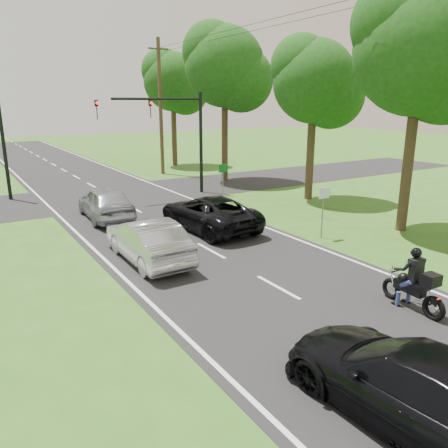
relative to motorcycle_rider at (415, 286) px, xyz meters
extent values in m
plane|color=#305A19|center=(-2.17, 3.07, -0.69)|extent=(140.00, 140.00, 0.00)
cube|color=black|center=(-2.17, 13.07, -0.69)|extent=(8.00, 100.00, 0.01)
cube|color=black|center=(-2.17, 19.07, -0.69)|extent=(60.00, 7.00, 0.01)
torus|color=black|center=(0.07, 0.76, -0.38)|extent=(0.19, 0.62, 0.62)
torus|color=black|center=(-0.06, -0.63, -0.38)|extent=(0.21, 0.68, 0.67)
cube|color=black|center=(0.01, 0.16, -0.10)|extent=(0.34, 0.91, 0.28)
sphere|color=black|center=(0.03, 0.39, 0.06)|extent=(0.32, 0.32, 0.32)
cube|color=black|center=(-0.02, -0.17, 0.06)|extent=(0.36, 0.54, 0.09)
cube|color=#FF0C07|center=(-0.07, -0.73, -0.08)|extent=(0.10, 0.04, 0.05)
cylinder|color=silver|center=(0.11, -0.36, -0.40)|extent=(0.15, 0.75, 0.08)
cylinder|color=black|center=(0.05, 0.58, 0.23)|extent=(0.58, 0.09, 0.03)
cube|color=black|center=(-0.04, -0.44, 0.34)|extent=(0.44, 0.41, 0.30)
cube|color=black|center=(0.00, 0.02, 0.47)|extent=(0.39, 0.24, 0.56)
sphere|color=black|center=(0.01, 0.09, 0.90)|extent=(0.28, 0.28, 0.28)
cylinder|color=navy|center=(-0.18, 0.35, -0.48)|extent=(0.12, 0.12, 0.42)
cylinder|color=navy|center=(0.23, 0.31, -0.48)|extent=(0.12, 0.12, 0.42)
imported|color=black|center=(-0.74, 9.68, 0.06)|extent=(2.77, 5.49, 1.49)
imported|color=#B1B0B5|center=(-4.59, 7.31, 0.07)|extent=(1.61, 4.58, 1.51)
imported|color=#9B9EA2|center=(-4.04, 13.79, 0.11)|extent=(2.11, 4.75, 1.59)
imported|color=black|center=(-3.87, -2.68, 0.05)|extent=(2.29, 5.11, 1.45)
cylinder|color=black|center=(3.03, 17.07, 2.31)|extent=(0.20, 0.20, 6.00)
cylinder|color=black|center=(0.33, 17.07, 4.91)|extent=(5.40, 0.14, 0.14)
imported|color=black|center=(-0.17, 17.07, 4.36)|extent=(0.16, 0.36, 1.00)
imported|color=black|center=(-3.17, 17.07, 4.36)|extent=(0.16, 0.36, 1.00)
sphere|color=#FF0C07|center=(-0.17, 16.89, 4.69)|extent=(0.16, 0.16, 0.16)
sphere|color=#FF0C07|center=(-3.17, 16.89, 4.69)|extent=(0.16, 0.16, 0.16)
cylinder|color=black|center=(-7.37, 21.07, 2.31)|extent=(0.20, 0.20, 6.00)
cylinder|color=brown|center=(4.03, 25.07, 4.31)|extent=(0.28, 0.28, 10.00)
cube|color=brown|center=(4.03, 25.07, 8.51)|extent=(1.60, 0.10, 0.10)
cylinder|color=slate|center=(2.53, 6.07, 0.31)|extent=(0.05, 0.05, 2.00)
cube|color=silver|center=(2.53, 6.04, 1.21)|extent=(0.55, 0.04, 0.45)
cylinder|color=slate|center=(2.73, 14.07, 0.31)|extent=(0.05, 0.05, 2.00)
cube|color=#0C591E|center=(2.73, 14.04, 1.21)|extent=(0.55, 0.04, 0.45)
cylinder|color=#332316|center=(6.33, 5.07, 2.67)|extent=(0.44, 0.44, 6.72)
sphere|color=#173C10|center=(6.33, 5.07, 6.75)|extent=(5.25, 5.25, 5.25)
sphere|color=#173C10|center=(7.21, 4.37, 5.91)|extent=(4.20, 4.20, 4.20)
cylinder|color=#332316|center=(7.33, 12.07, 2.25)|extent=(0.44, 0.44, 5.88)
sphere|color=#173C10|center=(7.33, 12.07, 5.82)|extent=(4.50, 4.50, 4.50)
sphere|color=#173C10|center=(8.08, 11.47, 5.08)|extent=(3.60, 3.60, 3.60)
cylinder|color=#332316|center=(6.63, 20.07, 2.81)|extent=(0.44, 0.44, 7.00)
sphere|color=#173C10|center=(6.63, 20.07, 7.06)|extent=(5.40, 5.40, 5.40)
sphere|color=#173C10|center=(7.53, 19.35, 6.18)|extent=(4.32, 4.32, 4.32)
cylinder|color=#332316|center=(7.03, 29.07, 2.53)|extent=(0.44, 0.44, 6.44)
sphere|color=#173C10|center=(7.03, 29.07, 6.44)|extent=(4.95, 4.95, 4.95)
sphere|color=#173C10|center=(7.86, 28.41, 5.63)|extent=(3.96, 3.96, 3.96)
camera|label=1|loc=(-10.04, -6.40, 4.71)|focal=35.00mm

